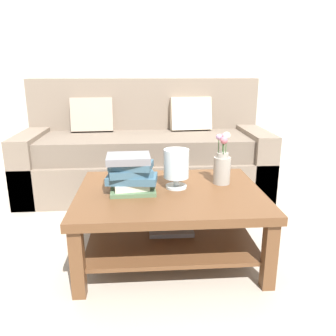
{
  "coord_description": "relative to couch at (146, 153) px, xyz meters",
  "views": [
    {
      "loc": [
        -0.17,
        -2.25,
        1.17
      ],
      "look_at": [
        -0.01,
        -0.13,
        0.54
      ],
      "focal_mm": 36.64,
      "sensor_mm": 36.0,
      "label": 1
    }
  ],
  "objects": [
    {
      "name": "coffee_table",
      "position": [
        0.14,
        -1.28,
        -0.04
      ],
      "size": [
        1.12,
        0.87,
        0.44
      ],
      "color": "brown",
      "rests_on": "ground"
    },
    {
      "name": "glass_hurricane_vase",
      "position": [
        0.18,
        -1.23,
        0.22
      ],
      "size": [
        0.16,
        0.16,
        0.25
      ],
      "color": "silver",
      "rests_on": "coffee_table"
    },
    {
      "name": "book_stack_main",
      "position": [
        -0.1,
        -1.28,
        0.19
      ],
      "size": [
        0.31,
        0.26,
        0.23
      ],
      "color": "#51704C",
      "rests_on": "coffee_table"
    },
    {
      "name": "back_wall",
      "position": [
        0.15,
        0.65,
        0.99
      ],
      "size": [
        6.4,
        0.12,
        2.7
      ],
      "primitive_type": "cube",
      "color": "beige",
      "rests_on": "ground"
    },
    {
      "name": "flower_pitcher",
      "position": [
        0.48,
        -1.17,
        0.2
      ],
      "size": [
        0.11,
        0.12,
        0.34
      ],
      "color": "#9E998E",
      "rests_on": "coffee_table"
    },
    {
      "name": "couch",
      "position": [
        0.0,
        0.0,
        0.0
      ],
      "size": [
        2.27,
        0.9,
        1.06
      ],
      "color": "#7A6B5B",
      "rests_on": "ground"
    },
    {
      "name": "ground_plane",
      "position": [
        0.15,
        -1.0,
        -0.36
      ],
      "size": [
        10.0,
        10.0,
        0.0
      ],
      "primitive_type": "plane",
      "color": "#ADA393"
    }
  ]
}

